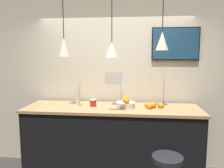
{
  "coord_description": "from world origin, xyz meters",
  "views": [
    {
      "loc": [
        0.33,
        -2.48,
        1.89
      ],
      "look_at": [
        0.0,
        0.7,
        1.47
      ],
      "focal_mm": 35.0,
      "sensor_mm": 36.0,
      "label": 1
    }
  ],
  "objects_px": {
    "spread_jar": "(93,103)",
    "mounted_tv": "(175,44)",
    "fruit_bowl": "(126,103)",
    "juice_bottle": "(78,98)"
  },
  "relations": [
    {
      "from": "juice_bottle",
      "to": "mounted_tv",
      "type": "relative_size",
      "value": 0.41
    },
    {
      "from": "juice_bottle",
      "to": "spread_jar",
      "type": "relative_size",
      "value": 2.81
    },
    {
      "from": "juice_bottle",
      "to": "mounted_tv",
      "type": "distance_m",
      "value": 1.75
    },
    {
      "from": "juice_bottle",
      "to": "spread_jar",
      "type": "bearing_deg",
      "value": 0.0
    },
    {
      "from": "spread_jar",
      "to": "mounted_tv",
      "type": "relative_size",
      "value": 0.14
    },
    {
      "from": "spread_jar",
      "to": "mounted_tv",
      "type": "distance_m",
      "value": 1.6
    },
    {
      "from": "fruit_bowl",
      "to": "mounted_tv",
      "type": "bearing_deg",
      "value": 27.85
    },
    {
      "from": "juice_bottle",
      "to": "mounted_tv",
      "type": "height_order",
      "value": "mounted_tv"
    },
    {
      "from": "fruit_bowl",
      "to": "mounted_tv",
      "type": "relative_size",
      "value": 0.39
    },
    {
      "from": "fruit_bowl",
      "to": "mounted_tv",
      "type": "xyz_separation_m",
      "value": [
        0.77,
        0.41,
        0.89
      ]
    }
  ]
}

